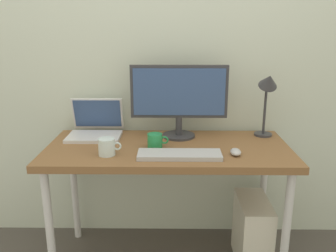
{
  "coord_description": "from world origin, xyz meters",
  "views": [
    {
      "loc": [
        0.02,
        -1.92,
        1.43
      ],
      "look_at": [
        0.0,
        0.0,
        0.88
      ],
      "focal_mm": 37.94,
      "sensor_mm": 36.0,
      "label": 1
    }
  ],
  "objects_px": {
    "coffee_mug": "(155,141)",
    "glass_cup": "(107,147)",
    "desk": "(168,158)",
    "monitor": "(179,96)",
    "keyboard": "(180,155)",
    "computer_tower": "(252,232)",
    "mouse": "(236,152)",
    "desk_lamp": "(268,91)",
    "laptop": "(96,127)"
  },
  "relations": [
    {
      "from": "monitor",
      "to": "desk_lamp",
      "type": "height_order",
      "value": "monitor"
    },
    {
      "from": "laptop",
      "to": "computer_tower",
      "type": "xyz_separation_m",
      "value": [
        0.97,
        -0.21,
        -0.61
      ]
    },
    {
      "from": "desk",
      "to": "computer_tower",
      "type": "relative_size",
      "value": 3.3
    },
    {
      "from": "monitor",
      "to": "desk_lamp",
      "type": "relative_size",
      "value": 1.41
    },
    {
      "from": "computer_tower",
      "to": "coffee_mug",
      "type": "bearing_deg",
      "value": -179.04
    },
    {
      "from": "coffee_mug",
      "to": "computer_tower",
      "type": "relative_size",
      "value": 0.29
    },
    {
      "from": "mouse",
      "to": "glass_cup",
      "type": "relative_size",
      "value": 0.73
    },
    {
      "from": "desk_lamp",
      "to": "glass_cup",
      "type": "height_order",
      "value": "desk_lamp"
    },
    {
      "from": "mouse",
      "to": "glass_cup",
      "type": "xyz_separation_m",
      "value": [
        -0.69,
        -0.01,
        0.03
      ]
    },
    {
      "from": "keyboard",
      "to": "mouse",
      "type": "distance_m",
      "value": 0.3
    },
    {
      "from": "laptop",
      "to": "keyboard",
      "type": "relative_size",
      "value": 0.73
    },
    {
      "from": "desk",
      "to": "monitor",
      "type": "distance_m",
      "value": 0.38
    },
    {
      "from": "monitor",
      "to": "glass_cup",
      "type": "xyz_separation_m",
      "value": [
        -0.39,
        -0.32,
        -0.21
      ]
    },
    {
      "from": "desk",
      "to": "computer_tower",
      "type": "distance_m",
      "value": 0.7
    },
    {
      "from": "keyboard",
      "to": "coffee_mug",
      "type": "height_order",
      "value": "coffee_mug"
    },
    {
      "from": "coffee_mug",
      "to": "glass_cup",
      "type": "distance_m",
      "value": 0.28
    },
    {
      "from": "monitor",
      "to": "desk_lamp",
      "type": "bearing_deg",
      "value": 0.05
    },
    {
      "from": "desk_lamp",
      "to": "glass_cup",
      "type": "distance_m",
      "value": 1.0
    },
    {
      "from": "monitor",
      "to": "desk_lamp",
      "type": "xyz_separation_m",
      "value": [
        0.53,
        0.0,
        0.04
      ]
    },
    {
      "from": "desk",
      "to": "monitor",
      "type": "bearing_deg",
      "value": 70.14
    },
    {
      "from": "desk_lamp",
      "to": "mouse",
      "type": "bearing_deg",
      "value": -126.07
    },
    {
      "from": "desk",
      "to": "computer_tower",
      "type": "xyz_separation_m",
      "value": [
        0.51,
        -0.01,
        -0.48
      ]
    },
    {
      "from": "laptop",
      "to": "keyboard",
      "type": "height_order",
      "value": "laptop"
    },
    {
      "from": "laptop",
      "to": "mouse",
      "type": "xyz_separation_m",
      "value": [
        0.82,
        -0.34,
        -0.04
      ]
    },
    {
      "from": "desk",
      "to": "glass_cup",
      "type": "relative_size",
      "value": 11.21
    },
    {
      "from": "desk",
      "to": "laptop",
      "type": "relative_size",
      "value": 4.34
    },
    {
      "from": "glass_cup",
      "to": "computer_tower",
      "type": "distance_m",
      "value": 1.03
    },
    {
      "from": "desk",
      "to": "mouse",
      "type": "bearing_deg",
      "value": -20.92
    },
    {
      "from": "desk_lamp",
      "to": "monitor",
      "type": "bearing_deg",
      "value": -179.95
    },
    {
      "from": "laptop",
      "to": "keyboard",
      "type": "xyz_separation_m",
      "value": [
        0.52,
        -0.37,
        -0.05
      ]
    },
    {
      "from": "keyboard",
      "to": "monitor",
      "type": "bearing_deg",
      "value": 89.71
    },
    {
      "from": "desk",
      "to": "laptop",
      "type": "xyz_separation_m",
      "value": [
        -0.45,
        0.2,
        0.13
      ]
    },
    {
      "from": "laptop",
      "to": "keyboard",
      "type": "distance_m",
      "value": 0.64
    },
    {
      "from": "keyboard",
      "to": "mouse",
      "type": "relative_size",
      "value": 4.89
    },
    {
      "from": "desk",
      "to": "monitor",
      "type": "xyz_separation_m",
      "value": [
        0.06,
        0.18,
        0.33
      ]
    },
    {
      "from": "monitor",
      "to": "laptop",
      "type": "xyz_separation_m",
      "value": [
        -0.52,
        0.02,
        -0.2
      ]
    },
    {
      "from": "laptop",
      "to": "mouse",
      "type": "distance_m",
      "value": 0.88
    },
    {
      "from": "desk",
      "to": "computer_tower",
      "type": "height_order",
      "value": "desk"
    },
    {
      "from": "laptop",
      "to": "coffee_mug",
      "type": "bearing_deg",
      "value": -30.03
    },
    {
      "from": "desk_lamp",
      "to": "mouse",
      "type": "relative_size",
      "value": 4.61
    },
    {
      "from": "coffee_mug",
      "to": "glass_cup",
      "type": "xyz_separation_m",
      "value": [
        -0.25,
        -0.12,
        0.01
      ]
    },
    {
      "from": "coffee_mug",
      "to": "computer_tower",
      "type": "bearing_deg",
      "value": 0.96
    },
    {
      "from": "desk_lamp",
      "to": "coffee_mug",
      "type": "relative_size",
      "value": 3.46
    },
    {
      "from": "desk",
      "to": "laptop",
      "type": "bearing_deg",
      "value": 156.5
    },
    {
      "from": "keyboard",
      "to": "computer_tower",
      "type": "distance_m",
      "value": 0.74
    },
    {
      "from": "keyboard",
      "to": "coffee_mug",
      "type": "xyz_separation_m",
      "value": [
        -0.13,
        0.15,
        0.03
      ]
    },
    {
      "from": "computer_tower",
      "to": "mouse",
      "type": "bearing_deg",
      "value": -140.42
    },
    {
      "from": "mouse",
      "to": "coffee_mug",
      "type": "relative_size",
      "value": 0.75
    },
    {
      "from": "keyboard",
      "to": "mouse",
      "type": "xyz_separation_m",
      "value": [
        0.3,
        0.03,
        0.01
      ]
    },
    {
      "from": "laptop",
      "to": "desk_lamp",
      "type": "xyz_separation_m",
      "value": [
        1.05,
        -0.02,
        0.23
      ]
    }
  ]
}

